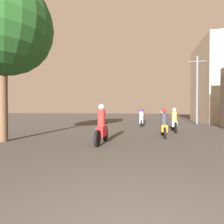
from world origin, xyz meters
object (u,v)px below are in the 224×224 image
Objects in this scene: motorcycle_red at (102,128)px; street_tree at (2,26)px; motorcycle_orange at (164,125)px; motorcycle_black at (143,117)px; motorcycle_yellow at (162,115)px; motorcycle_white at (174,122)px; motorcycle_silver at (141,119)px; building_right_far at (224,82)px; utility_pole_far at (197,89)px.

street_tree is (-4.46, -0.39, 4.49)m from motorcycle_red.
motorcycle_black reaches higher than motorcycle_orange.
motorcycle_yellow is 0.28× the size of street_tree.
motorcycle_yellow is at bearing 79.02° from motorcycle_white.
motorcycle_orange reaches higher than motorcycle_silver.
building_right_far is 21.25m from street_tree.
building_right_far reaches higher than utility_pole_far.
motorcycle_yellow is at bearing 112.53° from utility_pole_far.
motorcycle_white is 7.71m from utility_pole_far.
motorcycle_silver is at bearing 54.96° from street_tree.
motorcycle_red is 13.06m from motorcycle_black.
street_tree reaches higher than motorcycle_silver.
street_tree reaches higher than motorcycle_orange.
utility_pole_far is at bearing -14.49° from motorcycle_black.
motorcycle_black is 6.20m from utility_pole_far.
motorcycle_orange is at bearing -121.59° from building_right_far.
street_tree is at bearing -110.17° from motorcycle_black.
motorcycle_red is 5.99m from motorcycle_white.
motorcycle_white is at bearing -52.14° from motorcycle_silver.
motorcycle_yellow is (1.15, 15.40, 0.02)m from motorcycle_orange.
motorcycle_white is 1.06× the size of motorcycle_silver.
motorcycle_white is at bearing -123.95° from building_right_far.
motorcycle_white is at bearing -86.06° from motorcycle_yellow.
utility_pole_far is at bearing -62.17° from motorcycle_yellow.
motorcycle_red is 0.27× the size of street_tree.
motorcycle_black is at bearing 83.36° from motorcycle_red.
street_tree reaches higher than motorcycle_red.
motorcycle_silver is 0.96× the size of motorcycle_yellow.
street_tree is (-8.35, -18.26, 4.53)m from motorcycle_yellow.
motorcycle_white is at bearing -115.09° from utility_pole_far.
motorcycle_silver is 6.85m from utility_pole_far.
street_tree is at bearing -122.08° from motorcycle_silver.
building_right_far is (10.34, 14.85, 3.84)m from motorcycle_red.
motorcycle_silver is 0.26× the size of street_tree.
street_tree is at bearing -156.78° from motorcycle_white.
building_right_far reaches higher than motorcycle_black.
motorcycle_red reaches higher than motorcycle_black.
motorcycle_black is at bearing -168.27° from building_right_far.
building_right_far is 5.25m from utility_pole_far.
motorcycle_black is 5.49m from motorcycle_yellow.
building_right_far is at bearing -19.84° from motorcycle_yellow.
utility_pole_far is at bearing 46.52° from street_tree.
building_right_far is at bearing 40.57° from motorcycle_silver.
motorcycle_orange is at bearing -88.99° from motorcycle_yellow.
motorcycle_red is 13.39m from utility_pole_far.
motorcycle_orange is 0.89× the size of motorcycle_white.
motorcycle_silver is 1.01× the size of motorcycle_black.
motorcycle_orange is 15.04m from building_right_far.
motorcycle_silver is at bearing 115.28° from motorcycle_white.
building_right_far reaches higher than motorcycle_yellow.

